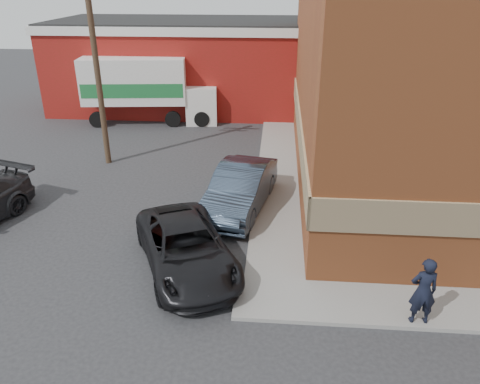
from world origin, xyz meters
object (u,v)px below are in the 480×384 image
(utility_pole, at_px, (96,61))
(brick_building, at_px, (473,68))
(warehouse, at_px, (181,64))
(box_truck, at_px, (148,85))
(man, at_px, (423,291))
(sedan, at_px, (240,188))
(suv_a, at_px, (186,248))

(utility_pole, bearing_deg, brick_building, -0.02)
(warehouse, bearing_deg, utility_pole, -97.77)
(brick_building, height_order, utility_pole, brick_building)
(utility_pole, distance_m, box_truck, 7.32)
(man, bearing_deg, brick_building, -115.60)
(sedan, bearing_deg, brick_building, 36.22)
(warehouse, height_order, man, warehouse)
(brick_building, xyz_separation_m, sedan, (-9.30, -4.36, -3.83))
(brick_building, distance_m, warehouse, 18.30)
(man, relative_size, sedan, 0.36)
(man, bearing_deg, utility_pole, -45.66)
(brick_building, bearing_deg, sedan, -154.88)
(brick_building, distance_m, utility_pole, 16.00)
(man, relative_size, box_truck, 0.23)
(brick_building, relative_size, utility_pole, 2.03)
(sedan, xyz_separation_m, box_truck, (-6.40, 11.23, 1.38))
(brick_building, xyz_separation_m, man, (-4.22, -10.55, -3.62))
(warehouse, relative_size, sedan, 3.13)
(brick_building, distance_m, sedan, 10.96)
(warehouse, distance_m, box_truck, 4.34)
(suv_a, xyz_separation_m, box_truck, (-5.11, 15.37, 1.51))
(sedan, bearing_deg, suv_a, -96.25)
(man, height_order, suv_a, man)
(box_truck, bearing_deg, sedan, -66.48)
(brick_building, xyz_separation_m, warehouse, (-14.50, 11.00, -1.87))
(utility_pole, height_order, suv_a, utility_pole)
(suv_a, bearing_deg, man, -41.95)
(utility_pole, xyz_separation_m, man, (11.78, -10.55, -3.68))
(brick_building, relative_size, suv_a, 3.50)
(utility_pole, bearing_deg, box_truck, 87.50)
(suv_a, bearing_deg, brick_building, 14.62)
(utility_pole, xyz_separation_m, suv_a, (5.41, -8.50, -4.02))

